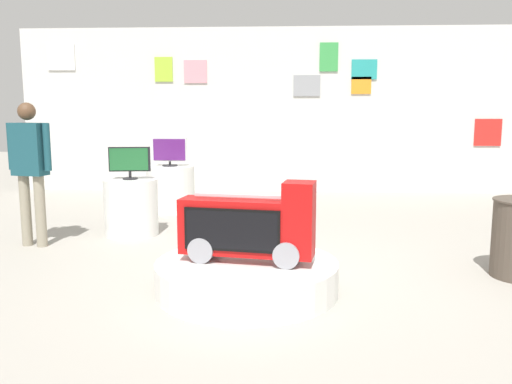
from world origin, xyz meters
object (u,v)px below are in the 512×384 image
Objects in this scene: display_pedestal_center_rear at (171,189)px; tv_on_center_rear at (170,151)px; novelty_firetruck_tv at (249,228)px; shopper_browsing_near_truck at (30,163)px; display_pedestal_left_rear at (131,207)px; main_display_pedestal at (247,277)px; tv_on_left_rear at (129,161)px.

display_pedestal_center_rear is 0.59m from tv_on_center_rear.
shopper_browsing_near_truck reaches higher than novelty_firetruck_tv.
tv_on_center_rear reaches higher than display_pedestal_left_rear.
display_pedestal_left_rear is at bearing 127.76° from main_display_pedestal.
novelty_firetruck_tv is (0.02, -0.01, 0.43)m from main_display_pedestal.
shopper_browsing_near_truck is at bearing -117.16° from tv_on_center_rear.
novelty_firetruck_tv is 1.59× the size of display_pedestal_center_rear.
tv_on_left_rear is 0.31× the size of shopper_browsing_near_truck.
display_pedestal_center_rear is (0.16, 1.63, 0.00)m from display_pedestal_left_rear.
tv_on_left_rear is 0.95× the size of tv_on_center_rear.
tv_on_center_rear is 0.32× the size of shopper_browsing_near_truck.
display_pedestal_center_rear is at bearing 111.44° from main_display_pedestal.
novelty_firetruck_tv reaches higher than display_pedestal_center_rear.
main_display_pedestal is at bearing -29.62° from shopper_browsing_near_truck.
tv_on_left_rear reaches higher than main_display_pedestal.
tv_on_center_rear is (0.16, 1.63, 0.59)m from display_pedestal_left_rear.
tv_on_center_rear is at bearing -90.07° from display_pedestal_center_rear.
display_pedestal_left_rear and display_pedestal_center_rear have the same top height.
main_display_pedestal is at bearing -52.24° from display_pedestal_left_rear.
shopper_browsing_near_truck is at bearing 150.40° from novelty_firetruck_tv.
tv_on_left_rear reaches higher than display_pedestal_center_rear.
novelty_firetruck_tv is at bearing -68.32° from tv_on_center_rear.
main_display_pedestal is 0.44m from novelty_firetruck_tv.
novelty_firetruck_tv is at bearing -52.03° from display_pedestal_left_rear.
display_pedestal_left_rear is (-1.64, 2.10, -0.21)m from novelty_firetruck_tv.
novelty_firetruck_tv is 2.32× the size of tv_on_left_rear.
display_pedestal_left_rear reaches higher than main_display_pedestal.
novelty_firetruck_tv is at bearing -51.97° from tv_on_left_rear.
main_display_pedestal is at bearing 153.17° from novelty_firetruck_tv.
display_pedestal_center_rear is (0.16, 1.63, -0.59)m from tv_on_left_rear.
main_display_pedestal is 3.09× the size of tv_on_left_rear.
novelty_firetruck_tv is 0.72× the size of shopper_browsing_near_truck.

